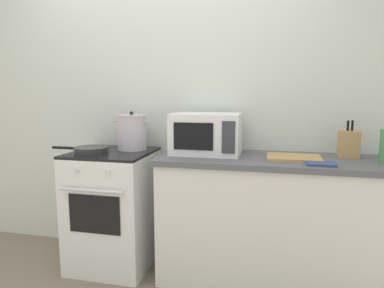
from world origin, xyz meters
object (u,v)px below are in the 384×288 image
(stock_pot, at_px, (132,132))
(oven_mitt, at_px, (321,164))
(microwave, at_px, (207,134))
(frying_pan, at_px, (90,150))
(knife_block, at_px, (349,144))
(stove, at_px, (114,208))
(cutting_board, at_px, (294,158))

(stock_pot, bearing_deg, oven_mitt, -11.53)
(microwave, height_order, oven_mitt, microwave)
(frying_pan, xyz_separation_m, knife_block, (1.84, 0.26, 0.07))
(stock_pot, relative_size, oven_mitt, 1.78)
(stove, distance_m, frying_pan, 0.51)
(microwave, height_order, knife_block, microwave)
(frying_pan, height_order, microwave, microwave)
(stove, relative_size, knife_block, 3.52)
(stock_pot, distance_m, frying_pan, 0.35)
(cutting_board, bearing_deg, frying_pan, -175.34)
(stove, bearing_deg, microwave, 6.18)
(oven_mitt, bearing_deg, stove, 173.98)
(stock_pot, bearing_deg, knife_block, 0.60)
(frying_pan, bearing_deg, knife_block, 8.03)
(stock_pot, relative_size, frying_pan, 0.71)
(stock_pot, distance_m, oven_mitt, 1.42)
(microwave, bearing_deg, frying_pan, -166.83)
(cutting_board, bearing_deg, stock_pot, 174.30)
(cutting_board, xyz_separation_m, oven_mitt, (0.15, -0.16, -0.00))
(frying_pan, bearing_deg, cutting_board, 4.66)
(stove, distance_m, knife_block, 1.82)
(stock_pot, bearing_deg, stove, -133.66)
(cutting_board, relative_size, oven_mitt, 2.00)
(frying_pan, height_order, cutting_board, frying_pan)
(cutting_board, distance_m, knife_block, 0.41)
(cutting_board, distance_m, oven_mitt, 0.22)
(stock_pot, relative_size, cutting_board, 0.89)
(frying_pan, xyz_separation_m, cutting_board, (1.47, 0.12, -0.02))
(stock_pot, distance_m, cutting_board, 1.25)
(stock_pot, bearing_deg, microwave, -4.23)
(cutting_board, bearing_deg, oven_mitt, -46.14)
(frying_pan, height_order, oven_mitt, frying_pan)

